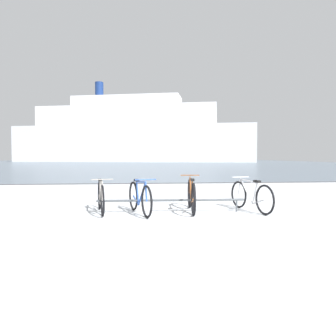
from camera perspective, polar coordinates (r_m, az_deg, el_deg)
ground at (r=59.12m, az=-4.28°, el=0.81°), size 80.00×132.00×0.08m
bike_rack at (r=7.41m, az=0.58°, el=-5.78°), size 3.37×0.15×0.31m
bicycle_0 at (r=7.53m, az=-11.72°, el=-4.98°), size 0.47×1.63×0.80m
bicycle_1 at (r=7.25m, az=-5.01°, el=-5.20°), size 0.60×1.68×0.80m
bicycle_2 at (r=7.56m, az=4.13°, el=-4.83°), size 0.46×1.80×0.83m
bicycle_3 at (r=7.82m, az=14.35°, el=-4.79°), size 0.56×1.68×0.78m
ferry_ship at (r=74.99m, az=-6.43°, el=5.81°), size 54.75×23.73×18.37m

